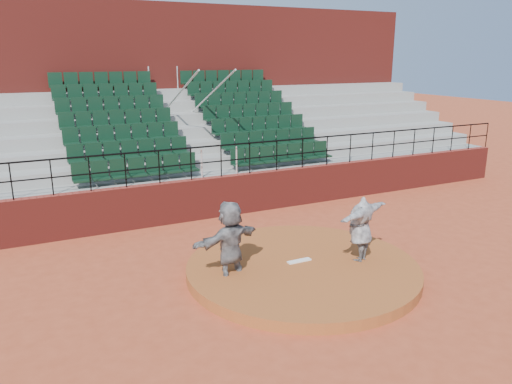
# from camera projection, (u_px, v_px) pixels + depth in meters

# --- Properties ---
(ground) EXTENTS (90.00, 90.00, 0.00)m
(ground) POSITION_uv_depth(u_px,v_px,m) (302.00, 273.00, 11.89)
(ground) COLOR #AA4426
(ground) RESTS_ON ground
(pitchers_mound) EXTENTS (5.50, 5.50, 0.25)m
(pitchers_mound) POSITION_uv_depth(u_px,v_px,m) (302.00, 268.00, 11.86)
(pitchers_mound) COLOR #9B4E22
(pitchers_mound) RESTS_ON ground
(pitching_rubber) EXTENTS (0.60, 0.15, 0.03)m
(pitching_rubber) POSITION_uv_depth(u_px,v_px,m) (299.00, 261.00, 11.95)
(pitching_rubber) COLOR white
(pitching_rubber) RESTS_ON pitchers_mound
(boundary_wall) EXTENTS (24.00, 0.30, 1.30)m
(boundary_wall) POSITION_uv_depth(u_px,v_px,m) (222.00, 196.00, 16.05)
(boundary_wall) COLOR maroon
(boundary_wall) RESTS_ON ground
(wall_railing) EXTENTS (24.04, 0.05, 1.03)m
(wall_railing) POSITION_uv_depth(u_px,v_px,m) (221.00, 154.00, 15.68)
(wall_railing) COLOR black
(wall_railing) RESTS_ON boundary_wall
(seating_deck) EXTENTS (24.00, 5.97, 4.63)m
(seating_deck) POSITION_uv_depth(u_px,v_px,m) (185.00, 153.00, 18.99)
(seating_deck) COLOR gray
(seating_deck) RESTS_ON ground
(press_box_facade) EXTENTS (24.00, 3.00, 7.10)m
(press_box_facade) POSITION_uv_depth(u_px,v_px,m) (155.00, 90.00, 21.86)
(press_box_facade) COLOR maroon
(press_box_facade) RESTS_ON ground
(pitcher) EXTENTS (2.01, 1.24, 1.59)m
(pitcher) POSITION_uv_depth(u_px,v_px,m) (361.00, 229.00, 11.83)
(pitcher) COLOR black
(pitcher) RESTS_ON pitchers_mound
(fielder) EXTENTS (1.88, 1.08, 1.94)m
(fielder) POSITION_uv_depth(u_px,v_px,m) (230.00, 242.00, 11.18)
(fielder) COLOR black
(fielder) RESTS_ON ground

